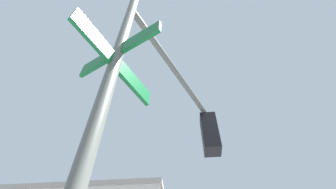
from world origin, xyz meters
name	(u,v)px	position (x,y,z in m)	size (l,w,h in m)	color
traffic_signal_near	(175,121)	(-6.12, -6.47, 3.71)	(1.68, 2.85, 5.30)	#474C47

